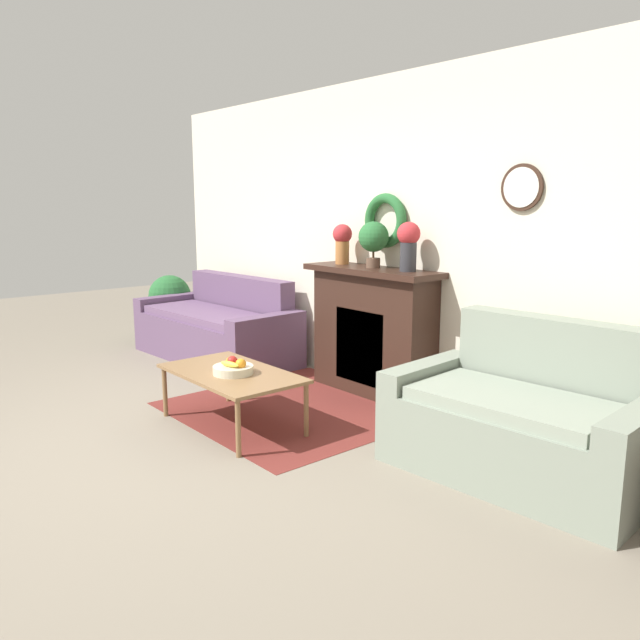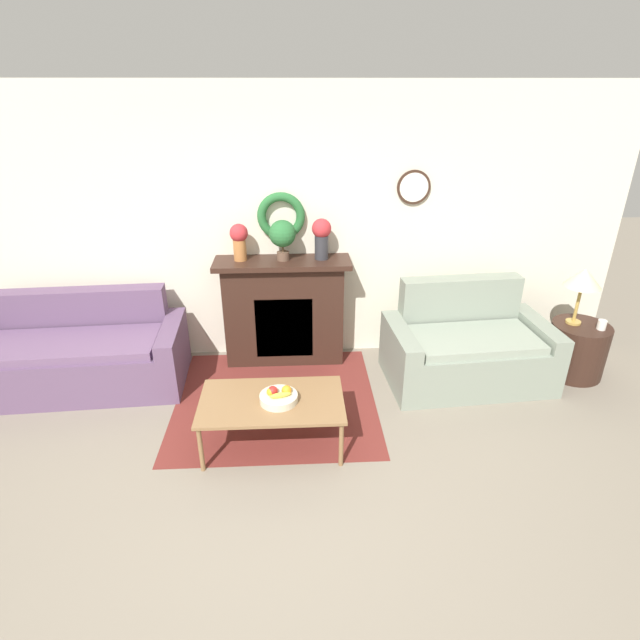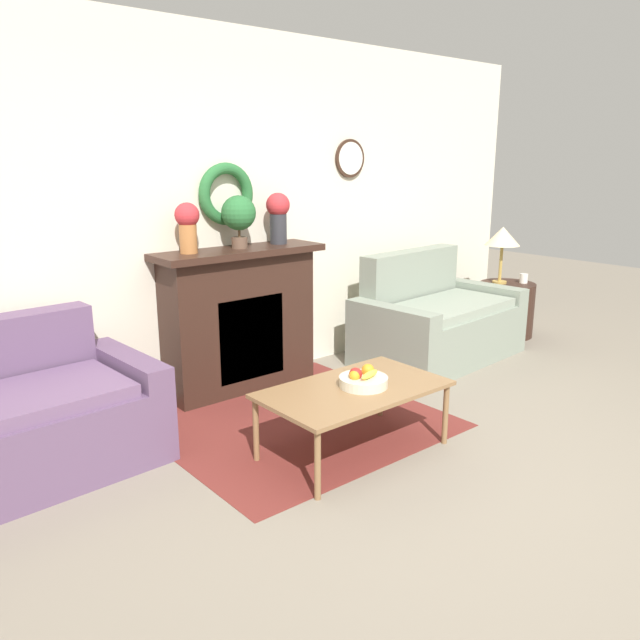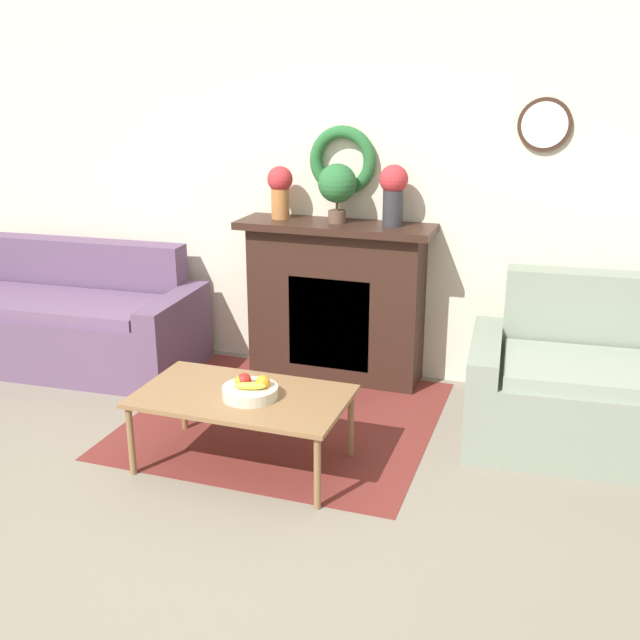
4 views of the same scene
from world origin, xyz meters
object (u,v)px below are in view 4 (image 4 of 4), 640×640
object	(u,v)px
fireplace	(336,301)
vase_on_mantel_left	(280,188)
vase_on_mantel_right	(393,190)
couch_left	(67,322)
fruit_bowl	(250,390)
coffee_table	(242,400)
potted_plant_on_mantel	(337,185)
loveseat_right	(605,391)

from	to	relation	value
fireplace	vase_on_mantel_left	world-z (taller)	vase_on_mantel_left
vase_on_mantel_left	vase_on_mantel_right	size ratio (longest dim) A/B	0.90
couch_left	fruit_bowl	size ratio (longest dim) A/B	6.72
vase_on_mantel_left	couch_left	bearing A→B (deg)	-166.25
coffee_table	vase_on_mantel_left	size ratio (longest dim) A/B	3.17
vase_on_mantel_right	potted_plant_on_mantel	distance (m)	0.37
coffee_table	potted_plant_on_mantel	world-z (taller)	potted_plant_on_mantel
loveseat_right	potted_plant_on_mantel	world-z (taller)	potted_plant_on_mantel
loveseat_right	fruit_bowl	size ratio (longest dim) A/B	5.38
vase_on_mantel_right	couch_left	bearing A→B (deg)	-170.77
couch_left	loveseat_right	distance (m)	3.73
vase_on_mantel_left	potted_plant_on_mantel	distance (m)	0.42
fireplace	fruit_bowl	size ratio (longest dim) A/B	4.48
fireplace	coffee_table	bearing A→B (deg)	-93.50
loveseat_right	coffee_table	world-z (taller)	loveseat_right
potted_plant_on_mantel	fireplace	bearing A→B (deg)	123.90
vase_on_mantel_right	vase_on_mantel_left	bearing A→B (deg)	180.00
couch_left	coffee_table	size ratio (longest dim) A/B	1.77
fireplace	loveseat_right	xyz separation A→B (m)	(1.77, -0.47, -0.23)
couch_left	fruit_bowl	bearing A→B (deg)	-31.14
fruit_bowl	loveseat_right	bearing A→B (deg)	27.31
loveseat_right	vase_on_mantel_left	bearing A→B (deg)	163.34
couch_left	vase_on_mantel_left	size ratio (longest dim) A/B	5.61
couch_left	potted_plant_on_mantel	world-z (taller)	potted_plant_on_mantel
couch_left	loveseat_right	size ratio (longest dim) A/B	1.25
vase_on_mantel_left	fireplace	bearing A→B (deg)	-0.78
couch_left	fruit_bowl	xyz separation A→B (m)	(1.93, -1.03, 0.15)
fruit_bowl	potted_plant_on_mantel	distance (m)	1.65
fireplace	vase_on_mantel_right	world-z (taller)	vase_on_mantel_right
loveseat_right	potted_plant_on_mantel	size ratio (longest dim) A/B	4.09
couch_left	loveseat_right	bearing A→B (deg)	-4.64
fireplace	vase_on_mantel_left	distance (m)	0.86
couch_left	fruit_bowl	distance (m)	2.19
couch_left	vase_on_mantel_left	bearing A→B (deg)	10.57
fireplace	coffee_table	xyz separation A→B (m)	(-0.08, -1.38, -0.17)
loveseat_right	vase_on_mantel_right	distance (m)	1.78
couch_left	vase_on_mantel_left	world-z (taller)	vase_on_mantel_left
fireplace	potted_plant_on_mantel	distance (m)	0.80
fireplace	couch_left	bearing A→B (deg)	-169.15
loveseat_right	vase_on_mantel_right	bearing A→B (deg)	156.77
fruit_bowl	potted_plant_on_mantel	world-z (taller)	potted_plant_on_mantel
vase_on_mantel_left	potted_plant_on_mantel	bearing A→B (deg)	-2.78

